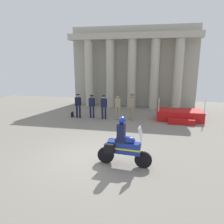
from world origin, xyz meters
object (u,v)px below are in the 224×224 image
Objects in this scene: reviewing_stand at (179,116)px; motorcycle_with_rider at (122,145)px; officer_in_row_2 at (104,105)px; officer_in_row_0 at (78,104)px; officer_in_row_1 at (92,105)px; officer_in_row_4 at (132,105)px; briefcase_on_ground at (72,115)px; officer_in_row_3 at (118,105)px.

reviewing_stand is 7.54m from motorcycle_with_rider.
motorcycle_with_rider is (2.21, -6.33, -0.17)m from officer_in_row_2.
officer_in_row_0 is 0.97m from officer_in_row_1.
officer_in_row_4 reaches higher than briefcase_on_ground.
officer_in_row_0 is at bearing -174.51° from reviewing_stand.
officer_in_row_0 is at bearing 8.94° from officer_in_row_4.
officer_in_row_0 is 0.98× the size of officer_in_row_3.
briefcase_on_ground is (-1.46, -0.05, -0.78)m from officer_in_row_1.
officer_in_row_2 is at bearing 8.48° from officer_in_row_3.
briefcase_on_ground is at bearing 9.58° from officer_in_row_1.
motorcycle_with_rider is at bearing 108.68° from officer_in_row_3.
officer_in_row_4 reaches higher than officer_in_row_0.
motorcycle_with_rider reaches higher than officer_in_row_0.
officer_in_row_3 is 6.47m from motorcycle_with_rider.
officer_in_row_4 is 4.33m from briefcase_on_ground.
reviewing_stand is at bearing -162.07° from officer_in_row_4.
officer_in_row_1 is at bearing 1.95° from briefcase_on_ground.
officer_in_row_1 is 0.99× the size of officer_in_row_2.
officer_in_row_4 is 0.85× the size of motorcycle_with_rider.
reviewing_stand is 1.42× the size of motorcycle_with_rider.
officer_in_row_2 reaches higher than briefcase_on_ground.
officer_in_row_1 is at bearing 5.20° from officer_in_row_3.
motorcycle_with_rider is 5.81× the size of briefcase_on_ground.
briefcase_on_ground is at bearing 7.62° from officer_in_row_4.
officer_in_row_3 reaches higher than briefcase_on_ground.
officer_in_row_1 is 7.14m from motorcycle_with_rider.
officer_in_row_2 is 6.71m from motorcycle_with_rider.
officer_in_row_0 is 3.74m from officer_in_row_4.
motorcycle_with_rider is (0.32, -6.38, -0.25)m from officer_in_row_4.
officer_in_row_0 is at bearing 8.80° from officer_in_row_3.
officer_in_row_3 is at bearing -171.52° from officer_in_row_2.
officer_in_row_1 is (-5.97, -0.53, 0.63)m from reviewing_stand.
reviewing_stand is 1.68× the size of officer_in_row_4.
motorcycle_with_rider is at bearing -54.46° from briefcase_on_ground.
briefcase_on_ground is at bearing -175.54° from reviewing_stand.
briefcase_on_ground is at bearing -2.16° from officer_in_row_0.
officer_in_row_3 is (2.82, 0.06, 0.02)m from officer_in_row_0.
officer_in_row_3 reaches higher than officer_in_row_0.
officer_in_row_4 is (-3.19, -0.58, 0.72)m from reviewing_stand.
officer_in_row_2 is at bearing -1.06° from briefcase_on_ground.
briefcase_on_ground is (-2.35, 0.04, -0.79)m from officer_in_row_2.
motorcycle_with_rider is (3.09, -6.43, -0.16)m from officer_in_row_1.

